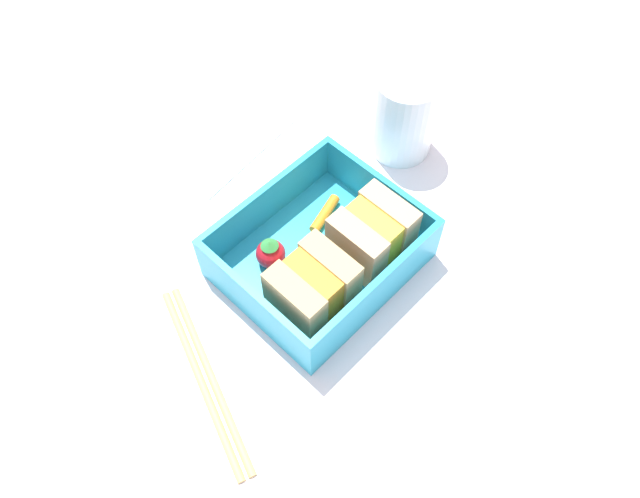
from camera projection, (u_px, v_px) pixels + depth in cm
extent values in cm
cube|color=white|center=(320.00, 270.00, 59.86)|extent=(120.00, 120.00, 2.00)
cube|color=#239ABE|center=(320.00, 261.00, 58.51)|extent=(17.00, 14.40, 1.20)
cube|color=#239ABE|center=(378.00, 292.00, 53.54)|extent=(17.00, 0.60, 4.49)
cube|color=#239ABE|center=(268.00, 202.00, 58.68)|extent=(17.00, 0.60, 4.49)
cube|color=#239ABE|center=(380.00, 193.00, 59.26)|extent=(0.60, 13.20, 4.49)
cube|color=#239ABE|center=(253.00, 303.00, 52.96)|extent=(0.60, 13.20, 4.49)
cube|color=tan|center=(388.00, 221.00, 56.90)|extent=(2.14, 5.67, 5.51)
cube|color=yellow|center=(372.00, 235.00, 56.08)|extent=(2.14, 5.22, 5.07)
cube|color=tan|center=(356.00, 249.00, 55.26)|extent=(2.14, 5.67, 5.51)
cube|color=tan|center=(330.00, 272.00, 53.98)|extent=(2.14, 5.67, 5.51)
cube|color=orange|center=(313.00, 288.00, 53.16)|extent=(2.14, 5.22, 5.07)
cube|color=tan|center=(295.00, 304.00, 52.34)|extent=(2.14, 5.67, 5.51)
cylinder|color=orange|center=(325.00, 214.00, 60.07)|extent=(4.49, 2.16, 1.01)
sphere|color=red|center=(271.00, 254.00, 56.62)|extent=(2.73, 2.73, 2.73)
cone|color=#32853D|center=(269.00, 244.00, 55.22)|extent=(1.64, 1.64, 0.60)
cylinder|color=tan|center=(210.00, 374.00, 52.78)|extent=(6.87, 17.61, 0.70)
cylinder|color=tan|center=(200.00, 379.00, 52.56)|extent=(6.87, 17.61, 0.70)
cylinder|color=white|center=(404.00, 115.00, 63.09)|extent=(6.51, 6.51, 9.24)
cube|color=white|center=(221.00, 137.00, 67.34)|extent=(15.26, 10.91, 0.40)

